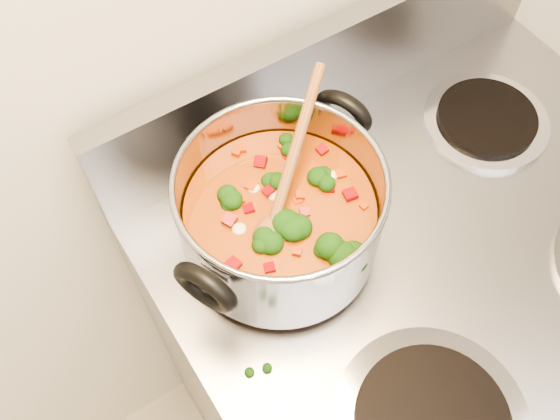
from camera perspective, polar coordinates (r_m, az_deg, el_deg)
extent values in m
cube|color=gray|center=(1.26, 11.12, -13.40)|extent=(0.74, 0.64, 0.92)
cube|color=gray|center=(0.90, 4.86, 12.92)|extent=(0.74, 0.03, 0.16)
cylinder|color=#A5A5AD|center=(0.82, 0.82, -2.09)|extent=(0.18, 0.18, 0.01)
cylinder|color=black|center=(0.82, 0.82, -1.82)|extent=(0.15, 0.15, 0.01)
cylinder|color=#A5A5AD|center=(0.98, 18.29, 7.76)|extent=(0.18, 0.18, 0.01)
cylinder|color=black|center=(0.97, 18.42, 8.05)|extent=(0.15, 0.15, 0.01)
cylinder|color=#93949A|center=(0.75, 0.00, -0.23)|extent=(0.25, 0.25, 0.13)
torus|color=#93949A|center=(0.69, 0.00, 2.59)|extent=(0.25, 0.25, 0.01)
cylinder|color=#9A430E|center=(0.77, 0.00, -1.28)|extent=(0.23, 0.23, 0.08)
torus|color=black|center=(0.66, -6.84, -7.05)|extent=(0.05, 0.08, 0.08)
torus|color=black|center=(0.78, 5.77, 8.85)|extent=(0.05, 0.08, 0.08)
ellipsoid|color=black|center=(0.75, 3.24, 1.33)|extent=(0.04, 0.04, 0.03)
ellipsoid|color=black|center=(0.76, 6.18, 2.42)|extent=(0.04, 0.04, 0.03)
ellipsoid|color=black|center=(0.74, -0.23, 0.46)|extent=(0.04, 0.04, 0.03)
ellipsoid|color=black|center=(0.76, -3.18, 3.00)|extent=(0.04, 0.04, 0.03)
ellipsoid|color=black|center=(0.78, 0.07, 5.06)|extent=(0.04, 0.04, 0.03)
ellipsoid|color=black|center=(0.75, -6.74, 1.75)|extent=(0.04, 0.04, 0.03)
ellipsoid|color=black|center=(0.76, 0.50, 2.70)|extent=(0.04, 0.04, 0.03)
ellipsoid|color=black|center=(0.74, 0.25, 1.15)|extent=(0.04, 0.04, 0.03)
ellipsoid|color=#98050A|center=(0.79, -3.44, 5.76)|extent=(0.01, 0.01, 0.01)
ellipsoid|color=#98050A|center=(0.70, 0.77, -5.15)|extent=(0.01, 0.01, 0.01)
ellipsoid|color=#98050A|center=(0.75, -4.34, 1.94)|extent=(0.01, 0.01, 0.01)
ellipsoid|color=#98050A|center=(0.75, 3.41, 1.22)|extent=(0.01, 0.01, 0.01)
ellipsoid|color=#98050A|center=(0.70, 2.57, -5.05)|extent=(0.01, 0.01, 0.01)
ellipsoid|color=#98050A|center=(0.74, 7.58, -0.45)|extent=(0.01, 0.01, 0.01)
ellipsoid|color=#98050A|center=(0.75, 3.37, 2.14)|extent=(0.01, 0.01, 0.01)
ellipsoid|color=#98050A|center=(0.72, -5.62, -2.04)|extent=(0.01, 0.01, 0.01)
ellipsoid|color=#98050A|center=(0.72, -2.99, -1.70)|extent=(0.01, 0.01, 0.01)
ellipsoid|color=#98050A|center=(0.74, 2.00, 0.22)|extent=(0.01, 0.01, 0.01)
ellipsoid|color=#98050A|center=(0.77, 3.52, 3.94)|extent=(0.01, 0.01, 0.01)
ellipsoid|color=#A23309|center=(0.77, 3.48, 3.41)|extent=(0.01, 0.01, 0.01)
ellipsoid|color=#A23309|center=(0.72, -7.09, -2.24)|extent=(0.01, 0.01, 0.01)
ellipsoid|color=#A23309|center=(0.76, 0.97, 2.70)|extent=(0.01, 0.01, 0.01)
ellipsoid|color=#A23309|center=(0.78, 4.05, 5.24)|extent=(0.01, 0.01, 0.01)
ellipsoid|color=#A23309|center=(0.72, 4.39, -2.86)|extent=(0.01, 0.01, 0.01)
ellipsoid|color=#A23309|center=(0.70, -0.32, -5.60)|extent=(0.01, 0.01, 0.01)
ellipsoid|color=#A23309|center=(0.69, 0.60, -6.92)|extent=(0.01, 0.01, 0.01)
ellipsoid|color=#A23309|center=(0.72, -0.89, -2.14)|extent=(0.01, 0.01, 0.01)
ellipsoid|color=#A23309|center=(0.77, 2.62, 3.43)|extent=(0.01, 0.01, 0.01)
ellipsoid|color=#A23309|center=(0.73, -5.35, -1.11)|extent=(0.01, 0.01, 0.01)
ellipsoid|color=#A23309|center=(0.73, -4.59, -1.69)|extent=(0.01, 0.01, 0.01)
ellipsoid|color=#A23309|center=(0.72, 1.13, -2.75)|extent=(0.01, 0.01, 0.01)
ellipsoid|color=beige|center=(0.78, -0.31, 4.91)|extent=(0.02, 0.02, 0.01)
ellipsoid|color=beige|center=(0.73, -4.48, -1.05)|extent=(0.02, 0.02, 0.01)
ellipsoid|color=beige|center=(0.74, -6.93, -0.17)|extent=(0.02, 0.02, 0.01)
ellipsoid|color=beige|center=(0.78, 3.33, 5.38)|extent=(0.02, 0.02, 0.01)
ellipsoid|color=beige|center=(0.76, 2.66, 2.91)|extent=(0.02, 0.02, 0.01)
ellipsoid|color=beige|center=(0.71, -0.35, -4.34)|extent=(0.02, 0.02, 0.01)
ellipsoid|color=brown|center=(0.72, -1.09, -2.79)|extent=(0.07, 0.07, 0.04)
cylinder|color=brown|center=(0.74, 1.38, 5.46)|extent=(0.17, 0.15, 0.09)
ellipsoid|color=black|center=(0.83, -11.16, -3.20)|extent=(0.01, 0.01, 0.01)
ellipsoid|color=black|center=(0.78, -8.02, -10.49)|extent=(0.01, 0.01, 0.01)
ellipsoid|color=black|center=(0.78, 10.37, -11.66)|extent=(0.01, 0.01, 0.01)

